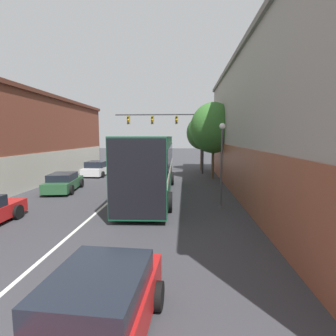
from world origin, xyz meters
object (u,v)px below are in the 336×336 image
(street_lamp, at_px, (222,159))
(street_tree_near, at_px, (213,128))
(parked_car_left_far, at_px, (122,160))
(parked_car_left_near, at_px, (64,182))
(street_tree_far, at_px, (202,133))
(hatchback_foreground, at_px, (94,317))
(bus, at_px, (151,163))
(traffic_signal_gantry, at_px, (173,127))
(parked_car_left_distant, at_px, (97,169))

(street_lamp, relative_size, street_tree_near, 0.66)
(parked_car_left_far, relative_size, street_lamp, 1.07)
(parked_car_left_far, bearing_deg, parked_car_left_near, 175.24)
(street_tree_near, relative_size, street_tree_far, 1.11)
(hatchback_foreground, distance_m, parked_car_left_near, 14.65)
(bus, distance_m, traffic_signal_gantry, 10.11)
(bus, relative_size, street_tree_far, 1.97)
(parked_car_left_far, height_order, traffic_signal_gantry, traffic_signal_gantry)
(traffic_signal_gantry, xyz_separation_m, street_tree_far, (3.06, 3.21, -0.50))
(hatchback_foreground, height_order, street_tree_far, street_tree_far)
(parked_car_left_far, distance_m, traffic_signal_gantry, 11.27)
(bus, distance_m, street_tree_far, 13.70)
(bus, relative_size, street_lamp, 2.67)
(street_lamp, xyz_separation_m, street_tree_near, (0.51, 9.28, 1.87))
(hatchback_foreground, xyz_separation_m, traffic_signal_gantry, (0.28, 21.90, 3.97))
(traffic_signal_gantry, distance_m, street_tree_far, 4.46)
(parked_car_left_distant, distance_m, street_tree_far, 11.79)
(street_lamp, relative_size, street_tree_far, 0.74)
(bus, height_order, street_tree_far, street_tree_far)
(parked_car_left_far, xyz_separation_m, street_tree_near, (10.73, -10.82, 3.81))
(bus, height_order, street_tree_near, street_tree_near)
(traffic_signal_gantry, xyz_separation_m, street_lamp, (3.15, -12.27, -2.03))
(bus, height_order, traffic_signal_gantry, traffic_signal_gantry)
(parked_car_left_distant, height_order, street_tree_far, street_tree_far)
(parked_car_left_near, bearing_deg, street_tree_near, -68.88)
(parked_car_left_near, height_order, parked_car_left_distant, parked_car_left_distant)
(bus, distance_m, hatchback_foreground, 12.25)
(street_tree_far, bearing_deg, parked_car_left_distant, -154.50)
(street_tree_near, height_order, street_tree_far, street_tree_near)
(parked_car_left_near, relative_size, parked_car_left_far, 0.89)
(parked_car_left_near, distance_m, street_tree_near, 12.79)
(bus, height_order, hatchback_foreground, bus)
(parked_car_left_distant, distance_m, street_tree_near, 11.50)
(traffic_signal_gantry, bearing_deg, hatchback_foreground, -90.74)
(parked_car_left_near, height_order, traffic_signal_gantry, traffic_signal_gantry)
(hatchback_foreground, distance_m, street_lamp, 10.41)
(hatchback_foreground, bearing_deg, parked_car_left_far, 16.19)
(street_tree_far, bearing_deg, street_tree_near, -84.47)
(bus, height_order, parked_car_left_distant, bus)
(street_tree_near, bearing_deg, parked_car_left_near, -151.11)
(bus, distance_m, street_lamp, 4.80)
(bus, bearing_deg, traffic_signal_gantry, -7.18)
(traffic_signal_gantry, height_order, street_lamp, traffic_signal_gantry)
(street_tree_near, bearing_deg, parked_car_left_far, 134.76)
(parked_car_left_far, bearing_deg, bus, -165.60)
(traffic_signal_gantry, bearing_deg, street_lamp, -75.59)
(parked_car_left_distant, relative_size, street_tree_far, 0.67)
(parked_car_left_near, relative_size, street_lamp, 0.96)
(street_lamp, bearing_deg, parked_car_left_far, 116.95)
(bus, xyz_separation_m, parked_car_left_near, (-6.12, 0.86, -1.48))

